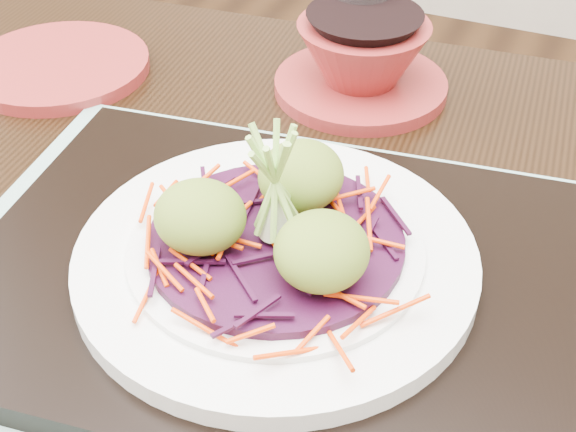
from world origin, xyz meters
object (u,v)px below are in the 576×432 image
at_px(white_plate, 276,257).
at_px(terracotta_side_plate, 59,66).
at_px(dining_table, 283,342).
at_px(terracotta_bowl_set, 362,62).
at_px(water_glass, 360,27).
at_px(serving_tray, 276,277).

distance_m(white_plate, terracotta_side_plate, 0.38).
relative_size(dining_table, terracotta_bowl_set, 6.63).
height_order(water_glass, terracotta_bowl_set, water_glass).
bearing_deg(terracotta_side_plate, serving_tray, -31.45).
bearing_deg(serving_tray, terracotta_side_plate, 141.40).
bearing_deg(dining_table, terracotta_bowl_set, 91.35).
relative_size(terracotta_side_plate, water_glass, 2.05).
relative_size(terracotta_side_plate, terracotta_bowl_set, 1.00).
distance_m(dining_table, terracotta_bowl_set, 0.27).
distance_m(serving_tray, white_plate, 0.02).
distance_m(dining_table, water_glass, 0.32).
relative_size(serving_tray, terracotta_side_plate, 2.33).
bearing_deg(water_glass, terracotta_side_plate, -154.79).
xyz_separation_m(dining_table, white_plate, (0.01, -0.04, 0.12)).
xyz_separation_m(white_plate, terracotta_side_plate, (-0.32, 0.20, -0.03)).
bearing_deg(terracotta_bowl_set, terracotta_side_plate, -163.88).
height_order(dining_table, water_glass, water_glass).
height_order(serving_tray, terracotta_bowl_set, terracotta_bowl_set).
relative_size(white_plate, water_glass, 3.11).
xyz_separation_m(serving_tray, terracotta_side_plate, (-0.32, 0.20, -0.01)).
xyz_separation_m(dining_table, terracotta_side_plate, (-0.31, 0.16, 0.10)).
bearing_deg(terracotta_side_plate, white_plate, -31.45).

